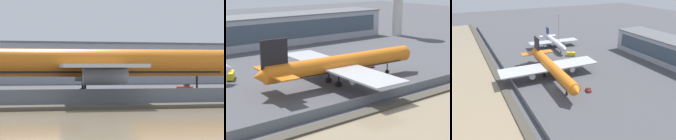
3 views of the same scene
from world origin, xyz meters
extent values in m
plane|color=#4C4C51|center=(0.00, 0.00, 0.00)|extent=(500.00, 500.00, 0.00)
cube|color=#474238|center=(0.00, -20.50, 0.25)|extent=(320.00, 3.00, 0.50)
cube|color=slate|center=(0.00, -16.00, 1.13)|extent=(280.00, 0.08, 2.26)
cylinder|color=slate|center=(0.00, -16.00, 1.13)|extent=(0.10, 0.10, 2.26)
cylinder|color=orange|center=(-7.29, 2.22, 5.96)|extent=(49.30, 7.14, 4.87)
cube|color=black|center=(-7.29, 2.22, 4.62)|extent=(41.89, 5.82, 0.88)
cube|color=#B7BABF|center=(-9.20, 14.11, 5.35)|extent=(11.89, 24.06, 0.49)
cube|color=#B7BABF|center=(-10.29, -9.44, 5.35)|extent=(11.89, 24.06, 0.49)
cylinder|color=#B7BABF|center=(-7.81, 12.16, 3.77)|extent=(6.99, 2.99, 2.68)
cylinder|color=#B7BABF|center=(-8.73, -7.62, 3.77)|extent=(6.99, 2.99, 2.68)
cylinder|color=black|center=(9.88, 1.43, 2.10)|extent=(0.34, 0.34, 2.85)
cylinder|color=black|center=(9.88, 1.43, 0.68)|extent=(1.39, 0.60, 1.36)
cylinder|color=black|center=(-10.61, 4.93, 2.10)|extent=(0.39, 0.39, 2.85)
cylinder|color=black|center=(-10.61, 4.93, 0.68)|extent=(1.62, 1.17, 1.57)
cylinder|color=black|center=(-10.84, -0.17, 2.10)|extent=(0.39, 0.39, 2.85)
cylinder|color=black|center=(-10.84, -0.17, 0.68)|extent=(1.62, 1.17, 1.57)
cube|color=red|center=(11.17, 11.16, 0.75)|extent=(3.46, 2.23, 1.11)
cube|color=#283847|center=(11.56, 11.08, 1.55)|extent=(1.36, 1.48, 0.50)
cylinder|color=black|center=(12.28, 11.62, 0.35)|extent=(0.73, 0.36, 0.70)
cylinder|color=black|center=(12.00, 10.29, 0.35)|extent=(0.73, 0.36, 0.70)
cylinder|color=black|center=(10.34, 12.03, 0.35)|extent=(0.73, 0.36, 0.70)
cylinder|color=black|center=(10.05, 10.70, 0.35)|extent=(0.73, 0.36, 0.70)
cube|color=#9EA3AD|center=(16.26, 70.45, 6.39)|extent=(94.68, 18.44, 12.79)
cube|color=#3D4C5B|center=(16.26, 61.15, 7.03)|extent=(87.10, 0.16, 7.67)
cube|color=#5B5E63|center=(16.26, 70.45, 13.04)|extent=(95.28, 19.04, 0.50)
camera|label=1|loc=(-20.49, -73.57, 5.06)|focal=70.00mm
camera|label=2|loc=(-72.91, -79.53, 30.58)|focal=60.00mm
camera|label=3|loc=(79.32, -34.76, 44.80)|focal=35.00mm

